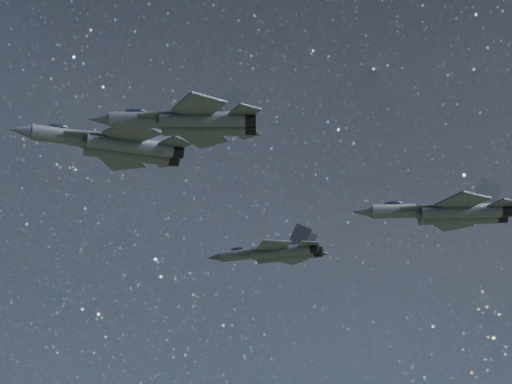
{
  "coord_description": "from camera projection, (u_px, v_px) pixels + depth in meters",
  "views": [
    {
      "loc": [
        -2.72,
        -82.53,
        124.09
      ],
      "look_at": [
        1.93,
        0.04,
        156.75
      ],
      "focal_mm": 55.0,
      "sensor_mm": 36.0,
      "label": 1
    }
  ],
  "objects": [
    {
      "name": "jet_right",
      "position": [
        189.0,
        121.0,
        72.48
      ],
      "size": [
        16.34,
        11.55,
        4.14
      ],
      "rotation": [
        0.0,
        0.0,
        -0.06
      ],
      "color": "#373B45"
    },
    {
      "name": "jet_left",
      "position": [
        274.0,
        253.0,
        105.5
      ],
      "size": [
        16.78,
        11.03,
        4.31
      ],
      "rotation": [
        0.0,
        0.0,
        -0.41
      ],
      "color": "#373B45"
    },
    {
      "name": "jet_slot",
      "position": [
        446.0,
        212.0,
        94.21
      ],
      "size": [
        19.78,
        13.83,
        4.98
      ],
      "rotation": [
        0.0,
        0.0,
        -0.11
      ],
      "color": "#373B45"
    },
    {
      "name": "jet_lead",
      "position": [
        115.0,
        145.0,
        83.8
      ],
      "size": [
        19.32,
        13.13,
        4.86
      ],
      "rotation": [
        0.0,
        0.0,
        0.26
      ],
      "color": "#373B45"
    }
  ]
}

